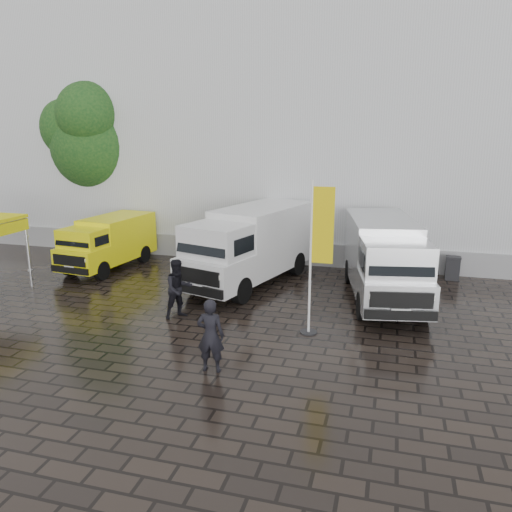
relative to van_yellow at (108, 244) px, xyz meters
The scene contains 11 objects.
ground 10.18m from the van_yellow, 30.53° to the right, with size 120.00×120.00×0.00m, color black.
exhibition_hall 16.03m from the van_yellow, 45.38° to the left, with size 44.00×16.00×12.00m, color silver.
hall_plinth 11.09m from the van_yellow, 14.69° to the left, with size 44.00×0.15×1.00m, color gray.
van_yellow is the anchor object (origin of this frame).
van_white 6.49m from the van_yellow, ahead, with size 2.23×6.69×2.90m, color silver, non-canonical shape.
van_silver 11.51m from the van_yellow, ahead, with size 2.12×6.36×2.76m, color silver, non-canonical shape.
flagpole 10.83m from the van_yellow, 25.99° to the right, with size 0.88×0.50×4.49m.
tree 6.67m from the van_yellow, 123.60° to the left, with size 4.63×4.63×8.31m.
wheelie_bin 14.27m from the van_yellow, ahead, with size 0.56×0.56×0.94m, color black.
person_front 10.78m from the van_yellow, 45.62° to the right, with size 0.68×0.45×1.87m, color black.
person_tent 6.99m from the van_yellow, 40.74° to the right, with size 0.93×0.72×1.91m, color black.
Camera 1 is at (2.91, -13.18, 5.81)m, focal length 35.00 mm.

